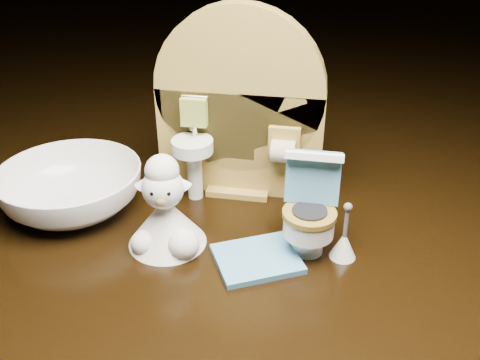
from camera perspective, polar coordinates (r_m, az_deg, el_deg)
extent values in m
cube|color=black|center=(0.42, -1.63, -11.29)|extent=(2.50, 2.50, 0.10)
cube|color=#A48437|center=(0.42, -0.03, 4.06)|extent=(0.13, 0.02, 0.09)
cylinder|color=#A48437|center=(0.41, -0.03, 9.52)|extent=(0.13, 0.02, 0.13)
cube|color=#A48437|center=(0.44, -0.03, -0.67)|extent=(0.05, 0.04, 0.01)
cylinder|color=white|center=(0.42, -4.85, 0.79)|extent=(0.01, 0.01, 0.04)
cylinder|color=white|center=(0.41, -5.10, 3.64)|extent=(0.03, 0.03, 0.01)
cylinder|color=silver|center=(0.41, -4.85, 5.43)|extent=(0.00, 0.00, 0.01)
cube|color=#92A73D|center=(0.41, -4.93, 7.22)|extent=(0.02, 0.01, 0.02)
cube|color=#A48437|center=(0.41, 4.74, 4.19)|extent=(0.02, 0.01, 0.02)
cylinder|color=#C5B890|center=(0.40, 4.61, 3.06)|extent=(0.02, 0.02, 0.02)
cylinder|color=white|center=(0.37, 7.21, -6.46)|extent=(0.02, 0.02, 0.02)
cylinder|color=white|center=(0.36, 7.34, -4.74)|extent=(0.03, 0.03, 0.01)
cylinder|color=brown|center=(0.36, 7.43, -3.61)|extent=(0.04, 0.04, 0.00)
cube|color=white|center=(0.38, 7.54, -3.13)|extent=(0.03, 0.01, 0.04)
cube|color=teal|center=(0.36, 7.78, 0.28)|extent=(0.04, 0.01, 0.04)
cube|color=white|center=(0.35, 7.94, 2.51)|extent=(0.04, 0.01, 0.01)
cylinder|color=#85AF3A|center=(0.37, 9.09, 0.31)|extent=(0.01, 0.01, 0.01)
cube|color=teal|center=(0.36, 1.83, -8.40)|extent=(0.07, 0.06, 0.00)
cone|color=white|center=(0.37, 10.99, -6.78)|extent=(0.02, 0.02, 0.02)
cylinder|color=#59595B|center=(0.36, 11.26, -4.47)|extent=(0.00, 0.00, 0.02)
sphere|color=#59595B|center=(0.35, 11.45, -2.84)|extent=(0.01, 0.01, 0.01)
cone|color=silver|center=(0.38, -7.89, -4.32)|extent=(0.06, 0.06, 0.04)
sphere|color=silver|center=(0.37, -6.06, -6.81)|extent=(0.02, 0.02, 0.02)
sphere|color=silver|center=(0.37, -10.21, -6.63)|extent=(0.02, 0.02, 0.02)
sphere|color=white|center=(0.36, -8.22, -0.86)|extent=(0.03, 0.03, 0.03)
sphere|color=#A58950|center=(0.35, -8.39, -2.08)|extent=(0.01, 0.01, 0.01)
sphere|color=silver|center=(0.35, -8.32, 0.95)|extent=(0.02, 0.02, 0.02)
cone|color=white|center=(0.36, -10.25, -0.20)|extent=(0.01, 0.01, 0.01)
cone|color=white|center=(0.36, -6.19, -0.20)|extent=(0.01, 0.01, 0.01)
sphere|color=black|center=(0.35, -9.30, -1.43)|extent=(0.00, 0.00, 0.00)
sphere|color=black|center=(0.35, -7.66, -1.43)|extent=(0.00, 0.00, 0.00)
imported|color=white|center=(0.43, -17.55, -0.94)|extent=(0.14, 0.14, 0.03)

